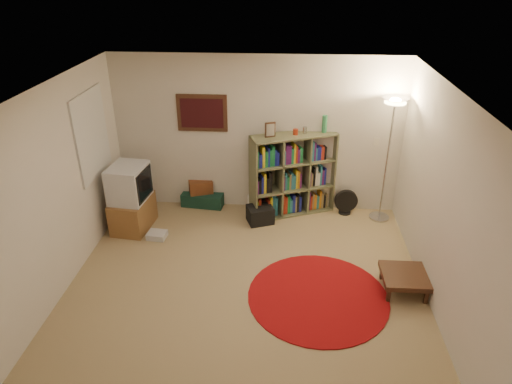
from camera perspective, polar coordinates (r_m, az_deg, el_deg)
room at (r=5.20m, az=-2.13°, el=-1.14°), size 4.54×4.54×2.54m
bookshelf at (r=7.26m, az=4.42°, el=2.03°), size 1.38×0.85×1.61m
floor_lamp at (r=6.96m, az=16.72°, el=8.57°), size 0.48×0.48×1.97m
floor_fan at (r=7.51m, az=11.16°, el=-1.24°), size 0.38×0.21×0.42m
tv_stand at (r=7.12m, az=-15.33°, el=-0.83°), size 0.57×0.76×1.03m
dvd_box at (r=6.99m, az=-12.27°, el=-5.28°), size 0.29×0.25×0.09m
suitcase at (r=7.79m, az=-6.50°, el=-0.65°), size 0.73×0.52×0.22m
wicker_basket at (r=7.68m, az=-6.94°, el=0.74°), size 0.45×0.38×0.22m
duffel_bag at (r=7.18m, az=0.52°, el=-2.82°), size 0.47×0.44×0.27m
paper_towel at (r=7.49m, az=-0.58°, el=-1.40°), size 0.14×0.14×0.28m
red_rug at (r=5.82m, az=7.75°, el=-12.81°), size 1.73×1.73×0.02m
side_table at (r=6.02m, az=18.09°, el=-10.03°), size 0.56×0.56×0.26m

